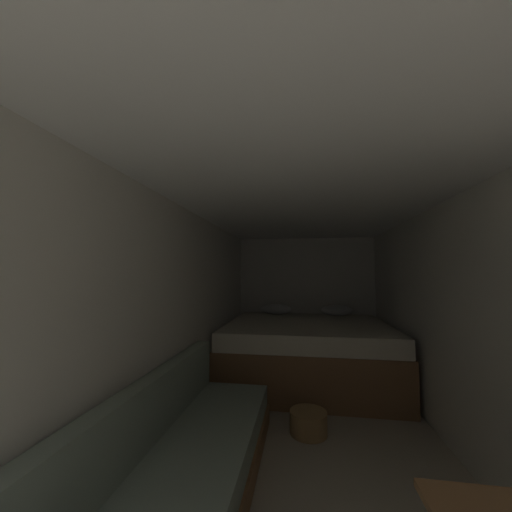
% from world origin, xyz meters
% --- Properties ---
extents(ground_plane, '(7.27, 7.27, 0.00)m').
position_xyz_m(ground_plane, '(0.00, 2.19, 0.00)').
color(ground_plane, '#A39984').
extents(wall_back, '(2.34, 0.05, 2.03)m').
position_xyz_m(wall_back, '(0.00, 4.85, 1.02)').
color(wall_back, silver).
rests_on(wall_back, ground).
extents(wall_left, '(0.05, 5.27, 2.03)m').
position_xyz_m(wall_left, '(-1.14, 2.19, 1.02)').
color(wall_left, silver).
rests_on(wall_left, ground).
extents(wall_right, '(0.05, 5.27, 2.03)m').
position_xyz_m(wall_right, '(1.14, 2.19, 1.02)').
color(wall_right, silver).
rests_on(wall_right, ground).
extents(ceiling_slab, '(2.34, 5.27, 0.05)m').
position_xyz_m(ceiling_slab, '(0.00, 2.19, 2.06)').
color(ceiling_slab, white).
rests_on(ceiling_slab, wall_left).
extents(bed, '(2.12, 1.86, 0.94)m').
position_xyz_m(bed, '(0.00, 3.86, 0.39)').
color(bed, brown).
rests_on(bed, ground).
extents(sofa_left, '(0.72, 2.80, 0.75)m').
position_xyz_m(sofa_left, '(-0.79, 1.29, 0.23)').
color(sofa_left, olive).
rests_on(sofa_left, ground).
extents(wicker_basket, '(0.33, 0.33, 0.19)m').
position_xyz_m(wicker_basket, '(-0.01, 2.54, 0.10)').
color(wicker_basket, olive).
rests_on(wicker_basket, ground).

